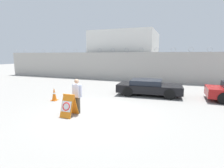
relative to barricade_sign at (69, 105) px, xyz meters
name	(u,v)px	position (x,y,z in m)	size (l,w,h in m)	color
ground_plane	(96,113)	(0.99, 0.84, -0.52)	(90.00, 90.00, 0.00)	gray
perimeter_wall	(141,67)	(0.99, 11.99, 1.04)	(36.00, 0.30, 3.55)	#ADA8A0
building_block	(126,54)	(-2.00, 16.63, 2.36)	(7.94, 7.58, 5.75)	silver
barricade_sign	(69,105)	(0.00, 0.00, 0.00)	(0.61, 0.77, 1.04)	orange
security_guard	(77,94)	(0.14, 0.54, 0.42)	(0.61, 0.47, 1.69)	#514C42
traffic_cone_near	(54,94)	(-2.48, 2.10, -0.11)	(0.36, 0.36, 0.81)	orange
parked_car_rear_sedan	(149,87)	(2.81, 5.68, 0.06)	(4.49, 2.22, 1.09)	black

